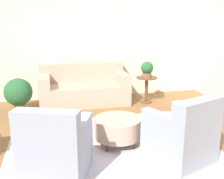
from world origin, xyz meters
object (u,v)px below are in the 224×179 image
object	(u,v)px
armchair_left	(55,149)
side_table	(147,85)
couch	(84,89)
potted_plant_on_side_table	(147,69)
ottoman_table	(118,127)
armchair_right	(182,136)
potted_plant_floor	(18,93)

from	to	relation	value
armchair_left	side_table	bearing A→B (deg)	50.90
couch	armchair_left	world-z (taller)	armchair_left
potted_plant_on_side_table	ottoman_table	bearing A→B (deg)	-121.44
ottoman_table	potted_plant_on_side_table	bearing A→B (deg)	58.56
armchair_right	potted_plant_floor	world-z (taller)	armchair_right
potted_plant_on_side_table	couch	bearing A→B (deg)	168.22
potted_plant_on_side_table	potted_plant_floor	bearing A→B (deg)	179.61
armchair_left	armchair_right	bearing A→B (deg)	0.00
armchair_left	potted_plant_floor	bearing A→B (deg)	104.74
couch	armchair_left	xyz separation A→B (m)	(-0.73, -2.99, 0.03)
couch	potted_plant_floor	size ratio (longest dim) A/B	2.81
potted_plant_floor	ottoman_table	bearing A→B (deg)	-50.30
armchair_right	potted_plant_on_side_table	world-z (taller)	potted_plant_on_side_table
armchair_left	ottoman_table	size ratio (longest dim) A/B	1.36
couch	side_table	bearing A→B (deg)	-11.78
armchair_right	potted_plant_floor	bearing A→B (deg)	131.76
ottoman_table	side_table	size ratio (longest dim) A/B	1.17
armchair_left	potted_plant_on_side_table	xyz separation A→B (m)	(2.18, 2.68, 0.45)
potted_plant_floor	potted_plant_on_side_table	bearing A→B (deg)	-0.39
potted_plant_on_side_table	armchair_left	bearing A→B (deg)	-129.10
ottoman_table	side_table	world-z (taller)	side_table
potted_plant_on_side_table	potted_plant_floor	size ratio (longest dim) A/B	0.51
armchair_left	ottoman_table	distance (m)	1.19
armchair_right	potted_plant_on_side_table	bearing A→B (deg)	79.88
potted_plant_floor	couch	bearing A→B (deg)	11.11
armchair_right	side_table	distance (m)	2.73
ottoman_table	side_table	distance (m)	2.34
armchair_left	potted_plant_on_side_table	size ratio (longest dim) A/B	2.72
armchair_right	ottoman_table	world-z (taller)	armchair_right
side_table	potted_plant_floor	distance (m)	2.89
couch	armchair_right	xyz separation A→B (m)	(0.97, -2.99, 0.03)
armchair_right	side_table	bearing A→B (deg)	79.88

